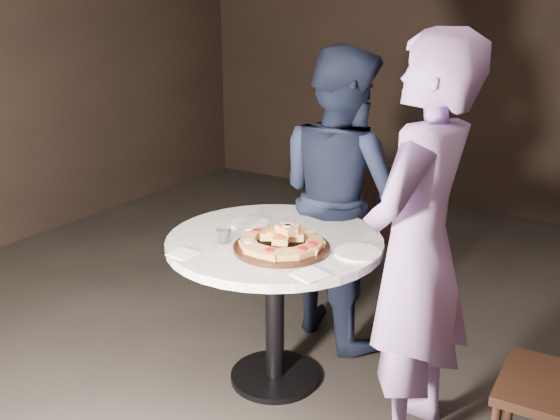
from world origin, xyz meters
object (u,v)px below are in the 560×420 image
at_px(chair_far, 377,222).
at_px(focaccia_pile, 282,239).
at_px(water_glass, 224,236).
at_px(serving_board, 282,247).
at_px(diner_teal, 417,252).
at_px(diner_navy, 341,196).
at_px(table, 275,266).

bearing_deg(chair_far, focaccia_pile, 74.74).
bearing_deg(water_glass, chair_far, 80.33).
height_order(serving_board, diner_teal, diner_teal).
bearing_deg(chair_far, serving_board, 74.61).
relative_size(serving_board, diner_navy, 0.27).
xyz_separation_m(serving_board, focaccia_pile, (0.00, 0.00, 0.04)).
bearing_deg(focaccia_pile, water_glass, -164.32).
distance_m(table, chair_far, 1.14).
bearing_deg(water_glass, diner_teal, 8.56).
bearing_deg(table, diner_teal, -3.69).
height_order(water_glass, diner_teal, diner_teal).
xyz_separation_m(focaccia_pile, diner_navy, (-0.09, 0.77, -0.01)).
xyz_separation_m(serving_board, water_glass, (-0.28, -0.08, 0.02)).
height_order(chair_far, diner_teal, diner_teal).
relative_size(table, focaccia_pile, 3.32).
distance_m(serving_board, diner_teal, 0.64).
distance_m(water_glass, chair_far, 1.36).
relative_size(table, diner_teal, 0.75).
bearing_deg(water_glass, serving_board, 15.54).
bearing_deg(diner_teal, focaccia_pile, -80.77).
height_order(table, diner_navy, diner_navy).
bearing_deg(chair_far, diner_navy, 68.36).
height_order(water_glass, diner_navy, diner_navy).
distance_m(table, diner_teal, 0.79).
xyz_separation_m(table, diner_navy, (0.02, 0.66, 0.19)).
bearing_deg(diner_navy, focaccia_pile, 120.68).
relative_size(focaccia_pile, diner_teal, 0.23).
xyz_separation_m(focaccia_pile, water_glass, (-0.28, -0.08, -0.02)).
height_order(water_glass, chair_far, chair_far).
relative_size(table, serving_board, 2.99).
bearing_deg(chair_far, table, 69.32).
bearing_deg(diner_teal, diner_navy, -130.65).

